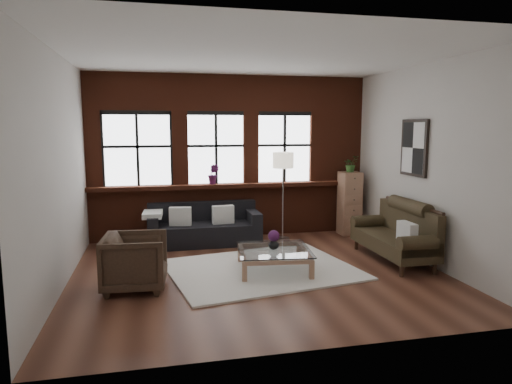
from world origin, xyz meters
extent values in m
plane|color=#4E291C|center=(0.00, 0.00, 0.00)|extent=(5.50, 5.50, 0.00)
plane|color=white|center=(0.00, 0.00, 3.20)|extent=(5.50, 5.50, 0.00)
plane|color=beige|center=(0.00, 2.50, 1.60)|extent=(5.50, 0.00, 5.50)
plane|color=beige|center=(0.00, -2.50, 1.60)|extent=(5.50, 0.00, 5.50)
plane|color=beige|center=(-2.75, 0.00, 1.60)|extent=(0.00, 5.00, 5.00)
plane|color=beige|center=(2.75, 0.00, 1.60)|extent=(0.00, 5.00, 5.00)
cube|color=#5D2616|center=(0.00, 2.35, 1.04)|extent=(5.50, 0.30, 0.08)
cube|color=silver|center=(0.07, 0.09, 0.01)|extent=(3.08, 2.61, 0.03)
cube|color=silver|center=(-1.06, 1.80, 0.57)|extent=(0.42, 0.20, 0.34)
cube|color=silver|center=(-0.27, 1.80, 0.57)|extent=(0.41, 0.18, 0.34)
cube|color=silver|center=(2.22, -0.43, 0.59)|extent=(0.15, 0.38, 0.34)
imported|color=#34251A|center=(-1.78, -0.33, 0.38)|extent=(0.90, 0.88, 0.76)
imported|color=#B2B2B2|center=(0.24, 0.00, 0.44)|extent=(0.21, 0.21, 0.17)
sphere|color=#581E56|center=(0.24, 0.00, 0.56)|extent=(0.17, 0.17, 0.17)
cube|color=#9F7256|center=(2.38, 2.04, 0.64)|extent=(0.40, 0.40, 1.29)
imported|color=#2D5923|center=(2.38, 2.04, 1.45)|extent=(0.35, 0.32, 0.33)
imported|color=#581E56|center=(-0.37, 2.32, 1.28)|extent=(0.27, 0.24, 0.40)
camera|label=1|loc=(-1.48, -6.52, 2.19)|focal=32.00mm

